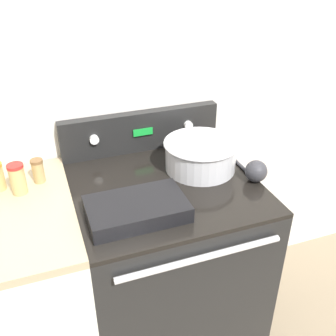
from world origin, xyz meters
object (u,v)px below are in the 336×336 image
at_px(casserole_dish, 137,208).
at_px(ladle, 255,171).
at_px(spice_jar_brown_cap, 38,171).
at_px(mixing_bowl, 201,154).
at_px(spice_jar_red_cap, 18,179).

xyz_separation_m(casserole_dish, ladle, (0.51, 0.07, 0.01)).
height_order(casserole_dish, spice_jar_brown_cap, spice_jar_brown_cap).
height_order(mixing_bowl, spice_jar_red_cap, spice_jar_red_cap).
xyz_separation_m(ladle, spice_jar_red_cap, (-0.90, 0.21, 0.03)).
distance_m(mixing_bowl, spice_jar_brown_cap, 0.66).
bearing_deg(spice_jar_red_cap, ladle, -13.16).
bearing_deg(spice_jar_brown_cap, ladle, -18.00).
xyz_separation_m(mixing_bowl, spice_jar_brown_cap, (-0.65, 0.11, -0.01)).
bearing_deg(mixing_bowl, spice_jar_red_cap, 176.07).
relative_size(mixing_bowl, casserole_dish, 0.90).
xyz_separation_m(ladle, spice_jar_brown_cap, (-0.82, 0.27, 0.02)).
distance_m(casserole_dish, spice_jar_red_cap, 0.47).
bearing_deg(mixing_bowl, casserole_dish, -146.68).
distance_m(mixing_bowl, spice_jar_red_cap, 0.73).
relative_size(casserole_dish, spice_jar_red_cap, 2.86).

